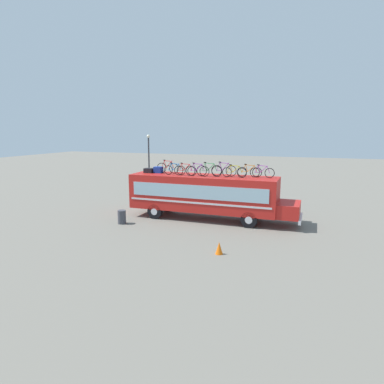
{
  "coord_description": "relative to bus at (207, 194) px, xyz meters",
  "views": [
    {
      "loc": [
        7.27,
        -22.19,
        6.17
      ],
      "look_at": [
        -0.81,
        0.0,
        1.86
      ],
      "focal_mm": 31.94,
      "sensor_mm": 36.0,
      "label": 1
    }
  ],
  "objects": [
    {
      "name": "ground_plane",
      "position": [
        -0.26,
        0.0,
        -1.81
      ],
      "size": [
        120.0,
        120.0,
        0.0
      ],
      "primitive_type": "plane",
      "color": "slate"
    },
    {
      "name": "bus",
      "position": [
        0.0,
        0.0,
        0.0
      ],
      "size": [
        11.76,
        2.64,
        3.07
      ],
      "color": "red",
      "rests_on": "ground"
    },
    {
      "name": "luggage_bag_1",
      "position": [
        -4.48,
        0.12,
        1.43
      ],
      "size": [
        0.65,
        0.53,
        0.33
      ],
      "primitive_type": "cube",
      "color": "black",
      "rests_on": "bus"
    },
    {
      "name": "luggage_bag_2",
      "position": [
        -3.8,
        0.29,
        1.49
      ],
      "size": [
        0.58,
        0.5,
        0.45
      ],
      "primitive_type": "cube",
      "color": "#193899",
      "rests_on": "bus"
    },
    {
      "name": "rooftop_bicycle_1",
      "position": [
        -3.11,
        0.41,
        1.66
      ],
      "size": [
        1.7,
        0.44,
        0.97
      ],
      "color": "black",
      "rests_on": "bus"
    },
    {
      "name": "rooftop_bicycle_2",
      "position": [
        -2.25,
        -0.32,
        1.62
      ],
      "size": [
        1.62,
        0.44,
        0.86
      ],
      "color": "black",
      "rests_on": "bus"
    },
    {
      "name": "rooftop_bicycle_3",
      "position": [
        -1.42,
        -0.4,
        1.63
      ],
      "size": [
        1.65,
        0.44,
        0.88
      ],
      "color": "black",
      "rests_on": "bus"
    },
    {
      "name": "rooftop_bicycle_4",
      "position": [
        -0.54,
        -0.4,
        1.64
      ],
      "size": [
        1.69,
        0.44,
        0.92
      ],
      "color": "black",
      "rests_on": "bus"
    },
    {
      "name": "rooftop_bicycle_5",
      "position": [
        0.26,
        -0.28,
        1.66
      ],
      "size": [
        1.8,
        0.44,
        0.97
      ],
      "color": "black",
      "rests_on": "bus"
    },
    {
      "name": "rooftop_bicycle_6",
      "position": [
        1.15,
        0.2,
        1.67
      ],
      "size": [
        1.76,
        0.44,
        0.98
      ],
      "color": "black",
      "rests_on": "bus"
    },
    {
      "name": "rooftop_bicycle_7",
      "position": [
        1.97,
        -0.16,
        1.62
      ],
      "size": [
        1.66,
        0.44,
        0.86
      ],
      "color": "black",
      "rests_on": "bus"
    },
    {
      "name": "rooftop_bicycle_8",
      "position": [
        2.86,
        0.44,
        1.62
      ],
      "size": [
        1.67,
        0.44,
        0.87
      ],
      "color": "black",
      "rests_on": "bus"
    },
    {
      "name": "rooftop_bicycle_9",
      "position": [
        3.71,
        0.35,
        1.62
      ],
      "size": [
        1.62,
        0.44,
        0.86
      ],
      "color": "black",
      "rests_on": "bus"
    },
    {
      "name": "trash_bin",
      "position": [
        -4.94,
        -3.06,
        -1.35
      ],
      "size": [
        0.54,
        0.54,
        0.91
      ],
      "primitive_type": "cylinder",
      "color": "#3F3F47",
      "rests_on": "ground"
    },
    {
      "name": "traffic_cone",
      "position": [
        2.69,
        -6.34,
        -1.49
      ],
      "size": [
        0.38,
        0.38,
        0.63
      ],
      "primitive_type": "cone",
      "color": "orange",
      "rests_on": "ground"
    },
    {
      "name": "street_lamp",
      "position": [
        -7.74,
        6.49,
        1.5
      ],
      "size": [
        0.3,
        0.3,
        5.74
      ],
      "color": "#38383D",
      "rests_on": "ground"
    }
  ]
}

